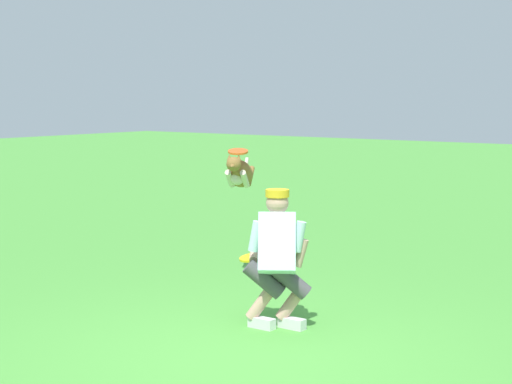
% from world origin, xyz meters
% --- Properties ---
extents(ground_plane, '(60.00, 60.00, 0.00)m').
position_xyz_m(ground_plane, '(0.00, 0.00, 0.00)').
color(ground_plane, '#4D9D3C').
extents(person, '(0.71, 0.55, 1.29)m').
position_xyz_m(person, '(0.29, -0.87, 0.70)').
color(person, silver).
rests_on(person, ground_plane).
extents(dog, '(0.55, 0.91, 0.50)m').
position_xyz_m(dog, '(1.97, -2.49, 1.23)').
color(dog, olive).
extents(frisbee_flying, '(0.24, 0.24, 0.09)m').
position_xyz_m(frisbee_flying, '(1.85, -2.30, 1.50)').
color(frisbee_flying, orange).
extents(frisbee_held, '(0.29, 0.29, 0.08)m').
position_xyz_m(frisbee_held, '(0.65, -0.99, 0.61)').
color(frisbee_held, yellow).
rests_on(frisbee_held, person).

